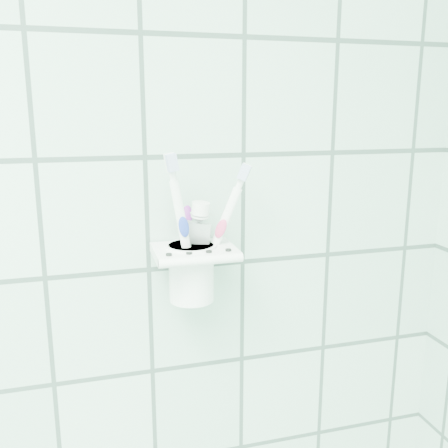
% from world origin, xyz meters
% --- Properties ---
extents(holder_bracket, '(0.12, 0.10, 0.04)m').
position_xyz_m(holder_bracket, '(0.65, 1.15, 1.29)').
color(holder_bracket, white).
rests_on(holder_bracket, wall_back).
extents(cup, '(0.07, 0.07, 0.08)m').
position_xyz_m(cup, '(0.65, 1.16, 1.26)').
color(cup, white).
rests_on(cup, holder_bracket).
extents(toothbrush_pink, '(0.04, 0.02, 0.21)m').
position_xyz_m(toothbrush_pink, '(0.65, 1.15, 1.33)').
color(toothbrush_pink, white).
rests_on(toothbrush_pink, cup).
extents(toothbrush_blue, '(0.04, 0.08, 0.22)m').
position_xyz_m(toothbrush_blue, '(0.64, 1.16, 1.33)').
color(toothbrush_blue, white).
rests_on(toothbrush_blue, cup).
extents(toothbrush_orange, '(0.08, 0.03, 0.20)m').
position_xyz_m(toothbrush_orange, '(0.66, 1.16, 1.32)').
color(toothbrush_orange, white).
rests_on(toothbrush_orange, cup).
extents(toothpaste_tube, '(0.05, 0.04, 0.14)m').
position_xyz_m(toothpaste_tube, '(0.65, 1.17, 1.30)').
color(toothpaste_tube, silver).
rests_on(toothpaste_tube, cup).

